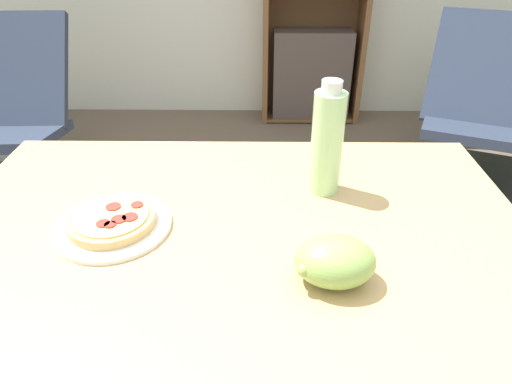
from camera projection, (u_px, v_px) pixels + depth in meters
name	position (u px, v px, depth m)	size (l,w,h in m)	color
dining_table	(235.00, 259.00, 1.05)	(1.28, 0.82, 0.76)	tan
pizza_on_plate	(112.00, 222.00, 0.97)	(0.25, 0.25, 0.04)	white
grape_bunch	(335.00, 261.00, 0.82)	(0.15, 0.13, 0.09)	#93BC5B
drink_bottle	(327.00, 142.00, 1.04)	(0.07, 0.07, 0.27)	#B7EAA3
lounge_chair_near	(4.00, 139.00, 2.46)	(0.73, 0.79, 0.88)	black
lounge_chair_far	(485.00, 137.00, 2.48)	(0.90, 0.96, 0.88)	black
bookshelf	(315.00, 6.00, 3.03)	(0.70, 0.27, 1.74)	brown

